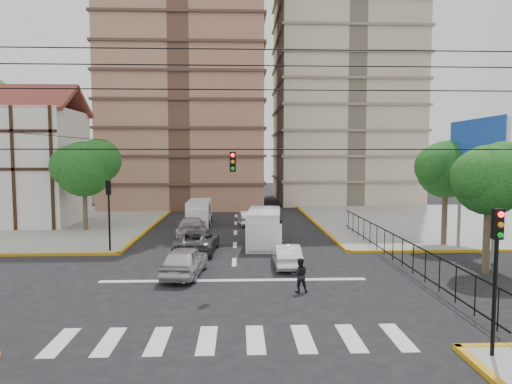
{
  "coord_description": "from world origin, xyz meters",
  "views": [
    {
      "loc": [
        0.25,
        -20.67,
        6.1
      ],
      "look_at": [
        1.26,
        5.29,
        4.0
      ],
      "focal_mm": 32.0,
      "sensor_mm": 36.0,
      "label": 1
    }
  ],
  "objects_px": {
    "traffic_light_nw": "(109,203)",
    "car_silver_front_left": "(185,261)",
    "pedestrian_crosswalk": "(300,275)",
    "van_right_lane": "(264,229)",
    "van_left_lane": "(199,214)",
    "traffic_light_se": "(496,257)",
    "car_white_front_right": "(287,255)"
  },
  "relations": [
    {
      "from": "car_white_front_right",
      "to": "pedestrian_crosswalk",
      "type": "relative_size",
      "value": 2.5
    },
    {
      "from": "van_right_lane",
      "to": "pedestrian_crosswalk",
      "type": "height_order",
      "value": "van_right_lane"
    },
    {
      "from": "van_right_lane",
      "to": "van_left_lane",
      "type": "relative_size",
      "value": 1.15
    },
    {
      "from": "traffic_light_nw",
      "to": "van_left_lane",
      "type": "relative_size",
      "value": 0.91
    },
    {
      "from": "traffic_light_se",
      "to": "traffic_light_nw",
      "type": "bearing_deg",
      "value": 135.0
    },
    {
      "from": "van_left_lane",
      "to": "pedestrian_crosswalk",
      "type": "relative_size",
      "value": 3.13
    },
    {
      "from": "traffic_light_se",
      "to": "pedestrian_crosswalk",
      "type": "relative_size",
      "value": 2.85
    },
    {
      "from": "van_left_lane",
      "to": "car_white_front_right",
      "type": "xyz_separation_m",
      "value": [
        6.06,
        -14.8,
        -0.42
      ]
    },
    {
      "from": "traffic_light_nw",
      "to": "van_left_lane",
      "type": "xyz_separation_m",
      "value": [
        4.63,
        10.87,
        -2.05
      ]
    },
    {
      "from": "van_right_lane",
      "to": "car_silver_front_left",
      "type": "bearing_deg",
      "value": -116.08
    },
    {
      "from": "traffic_light_nw",
      "to": "car_silver_front_left",
      "type": "bearing_deg",
      "value": -46.66
    },
    {
      "from": "traffic_light_se",
      "to": "car_white_front_right",
      "type": "bearing_deg",
      "value": 112.84
    },
    {
      "from": "traffic_light_se",
      "to": "van_left_lane",
      "type": "bearing_deg",
      "value": 112.51
    },
    {
      "from": "van_left_lane",
      "to": "pedestrian_crosswalk",
      "type": "bearing_deg",
      "value": -72.35
    },
    {
      "from": "car_silver_front_left",
      "to": "car_white_front_right",
      "type": "relative_size",
      "value": 1.15
    },
    {
      "from": "traffic_light_nw",
      "to": "car_white_front_right",
      "type": "height_order",
      "value": "traffic_light_nw"
    },
    {
      "from": "traffic_light_nw",
      "to": "van_left_lane",
      "type": "distance_m",
      "value": 11.99
    },
    {
      "from": "car_white_front_right",
      "to": "van_right_lane",
      "type": "bearing_deg",
      "value": -80.44
    },
    {
      "from": "traffic_light_se",
      "to": "car_silver_front_left",
      "type": "height_order",
      "value": "traffic_light_se"
    },
    {
      "from": "traffic_light_se",
      "to": "pedestrian_crosswalk",
      "type": "bearing_deg",
      "value": 124.81
    },
    {
      "from": "van_right_lane",
      "to": "pedestrian_crosswalk",
      "type": "distance_m",
      "value": 10.31
    },
    {
      "from": "traffic_light_se",
      "to": "van_right_lane",
      "type": "bearing_deg",
      "value": 108.72
    },
    {
      "from": "van_left_lane",
      "to": "traffic_light_nw",
      "type": "bearing_deg",
      "value": -112.89
    },
    {
      "from": "traffic_light_nw",
      "to": "van_right_lane",
      "type": "xyz_separation_m",
      "value": [
        9.77,
        1.6,
        -1.94
      ]
    },
    {
      "from": "traffic_light_nw",
      "to": "van_right_lane",
      "type": "bearing_deg",
      "value": 9.3
    },
    {
      "from": "car_silver_front_left",
      "to": "pedestrian_crosswalk",
      "type": "distance_m",
      "value": 6.22
    },
    {
      "from": "traffic_light_nw",
      "to": "pedestrian_crosswalk",
      "type": "height_order",
      "value": "traffic_light_nw"
    },
    {
      "from": "van_right_lane",
      "to": "pedestrian_crosswalk",
      "type": "relative_size",
      "value": 3.59
    },
    {
      "from": "van_left_lane",
      "to": "car_white_front_right",
      "type": "bearing_deg",
      "value": -67.55
    },
    {
      "from": "van_right_lane",
      "to": "traffic_light_se",
      "type": "bearing_deg",
      "value": -65.79
    },
    {
      "from": "traffic_light_se",
      "to": "van_right_lane",
      "type": "distance_m",
      "value": 18.26
    },
    {
      "from": "pedestrian_crosswalk",
      "to": "traffic_light_nw",
      "type": "bearing_deg",
      "value": -39.81
    }
  ]
}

